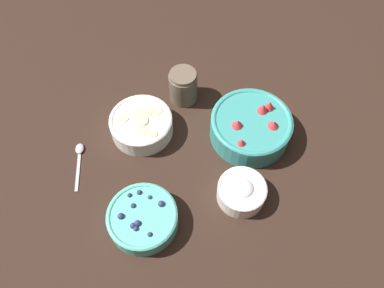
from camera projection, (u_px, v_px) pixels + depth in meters
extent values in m
plane|color=black|center=(174.00, 152.00, 0.99)|extent=(4.00, 4.00, 0.00)
cylinder|color=teal|center=(250.00, 127.00, 0.99)|extent=(0.21, 0.21, 0.07)
torus|color=teal|center=(252.00, 121.00, 0.96)|extent=(0.21, 0.21, 0.01)
cylinder|color=red|center=(251.00, 123.00, 0.97)|extent=(0.17, 0.17, 0.02)
cone|color=red|center=(270.00, 105.00, 0.97)|extent=(0.04, 0.04, 0.03)
cone|color=red|center=(238.00, 124.00, 0.94)|extent=(0.04, 0.04, 0.03)
cone|color=red|center=(242.00, 142.00, 0.91)|extent=(0.03, 0.03, 0.02)
cone|color=red|center=(274.00, 124.00, 0.94)|extent=(0.05, 0.05, 0.02)
cone|color=red|center=(263.00, 108.00, 0.96)|extent=(0.04, 0.04, 0.03)
cylinder|color=#56B7A8|center=(143.00, 219.00, 0.86)|extent=(0.16, 0.16, 0.05)
torus|color=#56B7A8|center=(142.00, 216.00, 0.85)|extent=(0.16, 0.16, 0.01)
cylinder|color=navy|center=(142.00, 217.00, 0.85)|extent=(0.13, 0.13, 0.01)
sphere|color=navy|center=(150.00, 197.00, 0.87)|extent=(0.01, 0.01, 0.01)
sphere|color=navy|center=(121.00, 216.00, 0.84)|extent=(0.02, 0.02, 0.02)
sphere|color=navy|center=(133.00, 206.00, 0.85)|extent=(0.01, 0.01, 0.01)
sphere|color=navy|center=(139.00, 192.00, 0.87)|extent=(0.01, 0.01, 0.01)
sphere|color=navy|center=(138.00, 223.00, 0.83)|extent=(0.02, 0.02, 0.02)
sphere|color=navy|center=(150.00, 234.00, 0.82)|extent=(0.01, 0.01, 0.01)
sphere|color=navy|center=(161.00, 204.00, 0.86)|extent=(0.02, 0.02, 0.02)
sphere|color=navy|center=(130.00, 195.00, 0.87)|extent=(0.01, 0.01, 0.01)
sphere|color=navy|center=(136.00, 229.00, 0.83)|extent=(0.01, 0.01, 0.01)
sphere|color=navy|center=(132.00, 225.00, 0.83)|extent=(0.01, 0.01, 0.01)
cylinder|color=white|center=(142.00, 125.00, 1.00)|extent=(0.17, 0.17, 0.05)
torus|color=white|center=(141.00, 120.00, 0.98)|extent=(0.17, 0.17, 0.01)
cylinder|color=beige|center=(141.00, 122.00, 0.98)|extent=(0.13, 0.13, 0.02)
cylinder|color=beige|center=(156.00, 111.00, 0.99)|extent=(0.03, 0.03, 0.00)
cylinder|color=beige|center=(141.00, 132.00, 0.96)|extent=(0.03, 0.03, 0.00)
cylinder|color=beige|center=(136.00, 115.00, 0.98)|extent=(0.03, 0.03, 0.01)
cylinder|color=beige|center=(123.00, 118.00, 0.98)|extent=(0.03, 0.03, 0.01)
cylinder|color=beige|center=(148.00, 110.00, 0.99)|extent=(0.03, 0.03, 0.01)
cylinder|color=beige|center=(147.00, 112.00, 0.99)|extent=(0.03, 0.03, 0.00)
cylinder|color=beige|center=(142.00, 130.00, 0.96)|extent=(0.03, 0.03, 0.00)
cylinder|color=beige|center=(142.00, 121.00, 0.97)|extent=(0.03, 0.03, 0.01)
cylinder|color=beige|center=(152.00, 135.00, 0.95)|extent=(0.03, 0.03, 0.01)
cylinder|color=white|center=(241.00, 192.00, 0.90)|extent=(0.12, 0.12, 0.05)
torus|color=white|center=(242.00, 188.00, 0.88)|extent=(0.12, 0.12, 0.01)
cylinder|color=silver|center=(242.00, 190.00, 0.89)|extent=(0.09, 0.09, 0.01)
ellipsoid|color=silver|center=(242.00, 188.00, 0.88)|extent=(0.05, 0.05, 0.02)
cylinder|color=brown|center=(183.00, 87.00, 1.04)|extent=(0.08, 0.08, 0.09)
cylinder|color=#3D2316|center=(183.00, 89.00, 1.05)|extent=(0.07, 0.07, 0.07)
cylinder|color=brown|center=(183.00, 75.00, 1.00)|extent=(0.07, 0.07, 0.01)
cube|color=#B2B2B7|center=(78.00, 172.00, 0.95)|extent=(0.10, 0.05, 0.01)
ellipsoid|color=#B2B2B7|center=(80.00, 149.00, 0.98)|extent=(0.04, 0.03, 0.01)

